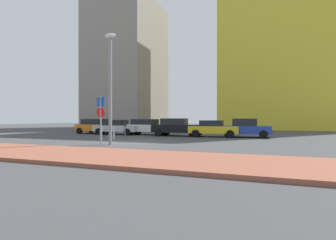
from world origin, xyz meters
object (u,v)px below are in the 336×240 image
at_px(parked_car_blue, 246,128).
at_px(parking_meter, 125,128).
at_px(parked_car_white, 148,127).
at_px(parked_car_yellow, 213,128).
at_px(street_lamp, 110,79).
at_px(parked_car_black, 176,127).
at_px(parking_sign_post, 101,114).
at_px(traffic_bollard_near, 101,134).
at_px(traffic_bollard_mid, 114,133).
at_px(parked_car_orange, 96,126).
at_px(parked_car_silver, 117,127).

relative_size(parked_car_blue, parking_meter, 3.12).
height_order(parked_car_white, parked_car_yellow, parked_car_white).
bearing_deg(street_lamp, parked_car_yellow, 60.80).
bearing_deg(parked_car_black, parked_car_blue, 2.92).
bearing_deg(parking_sign_post, parked_car_black, 76.56).
bearing_deg(traffic_bollard_near, street_lamp, -46.33).
height_order(parking_meter, traffic_bollard_mid, parking_meter).
height_order(street_lamp, traffic_bollard_near, street_lamp).
bearing_deg(parking_meter, parked_car_orange, 139.60).
height_order(parked_car_white, parked_car_blue, parked_car_blue).
relative_size(parking_sign_post, street_lamp, 0.43).
xyz_separation_m(parked_car_black, parked_car_blue, (5.96, 0.30, -0.02)).
distance_m(parked_car_orange, parked_car_black, 8.83).
bearing_deg(parked_car_orange, street_lamp, -50.31).
distance_m(parked_car_orange, traffic_bollard_near, 8.22).
bearing_deg(traffic_bollard_mid, parked_car_silver, 118.93).
relative_size(parked_car_white, street_lamp, 0.70).
bearing_deg(traffic_bollard_mid, parked_car_white, 87.75).
distance_m(parked_car_yellow, parking_meter, 7.59).
xyz_separation_m(parked_car_yellow, traffic_bollard_mid, (-6.58, -5.07, -0.25)).
distance_m(street_lamp, traffic_bollard_near, 4.82).
relative_size(parked_car_yellow, parking_meter, 3.29).
bearing_deg(traffic_bollard_mid, traffic_bollard_near, -116.03).
bearing_deg(parked_car_yellow, traffic_bollard_mid, -142.42).
distance_m(parked_car_orange, parked_car_white, 5.76).
height_order(parked_car_blue, parking_sign_post, parking_sign_post).
height_order(parked_car_blue, traffic_bollard_mid, parked_car_blue).
relative_size(parked_car_white, parked_car_blue, 1.16).
xyz_separation_m(parking_sign_post, street_lamp, (0.62, 0.07, 2.11)).
relative_size(parked_car_white, traffic_bollard_near, 4.98).
xyz_separation_m(parked_car_silver, parked_car_blue, (12.06, 0.36, 0.05)).
xyz_separation_m(street_lamp, traffic_bollard_mid, (-1.85, 3.40, -3.42)).
distance_m(parked_car_yellow, parking_sign_post, 10.13).
height_order(parked_car_orange, street_lamp, street_lamp).
xyz_separation_m(parking_meter, traffic_bollard_mid, (-0.93, 0.01, -0.35)).
xyz_separation_m(parked_car_silver, parked_car_white, (3.03, 0.58, 0.05)).
distance_m(parked_car_orange, parked_car_yellow, 12.13).
distance_m(parked_car_orange, parked_car_blue, 14.79).
distance_m(parked_car_blue, traffic_bollard_mid, 10.74).
relative_size(parked_car_yellow, traffic_bollard_mid, 4.32).
relative_size(parked_car_orange, parked_car_silver, 0.93).
xyz_separation_m(parked_car_white, parking_sign_post, (1.01, -9.13, 1.01)).
distance_m(parked_car_orange, parking_sign_post, 11.28).
relative_size(parked_car_yellow, street_lamp, 0.64).
xyz_separation_m(parked_car_black, parking_sign_post, (-2.06, -8.61, 0.99)).
relative_size(parked_car_orange, parking_sign_post, 1.47).
bearing_deg(parked_car_blue, traffic_bollard_near, -146.63).
xyz_separation_m(parked_car_blue, parking_sign_post, (-8.02, -8.91, 1.01)).
bearing_deg(parked_car_orange, parking_meter, -40.40).
bearing_deg(parking_sign_post, traffic_bollard_near, 124.26).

